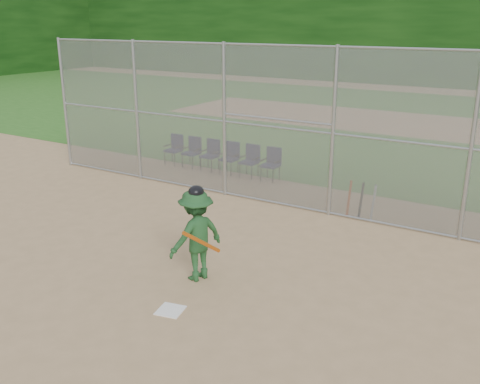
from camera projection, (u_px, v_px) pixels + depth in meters
The scene contains 13 objects.
ground at pixel (166, 288), 9.42m from camera, with size 100.00×100.00×0.00m, color tan.
grass_strip at pixel (419, 125), 24.04m from camera, with size 100.00×100.00×0.00m, color #2B611D.
dirt_patch_far at pixel (419, 125), 24.04m from camera, with size 24.00×24.00×0.00m, color tan.
backstop_fence at pixel (294, 126), 12.84m from camera, with size 16.09×0.09×4.00m.
home_plate at pixel (170, 310), 8.69m from camera, with size 0.41×0.41×0.02m, color white.
batter_at_plate at pixel (196, 234), 9.54m from camera, with size 1.05×1.37×1.78m.
spare_bats at pixel (361, 200), 12.73m from camera, with size 0.66×0.29×0.84m.
chair_0 at pixel (173, 150), 17.37m from camera, with size 0.54×0.52×0.96m, color #0F1339, non-canonical shape.
chair_1 at pixel (191, 153), 17.01m from camera, with size 0.54×0.52×0.96m, color #0F1339, non-canonical shape.
chair_2 at pixel (210, 155), 16.66m from camera, with size 0.54×0.52×0.96m, color #0F1339, non-canonical shape.
chair_3 at pixel (229, 158), 16.30m from camera, with size 0.54×0.52×0.96m, color #0F1339, non-canonical shape.
chair_4 at pixel (249, 161), 15.95m from camera, with size 0.54×0.52×0.96m, color #0F1339, non-canonical shape.
chair_5 at pixel (270, 165), 15.59m from camera, with size 0.54×0.52×0.96m, color #0F1339, non-canonical shape.
Camera 1 is at (5.50, -6.53, 4.52)m, focal length 40.00 mm.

